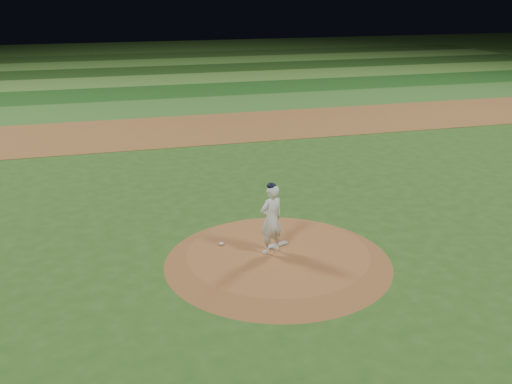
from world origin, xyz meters
TOP-DOWN VIEW (x-y plane):
  - ground at (0.00, 0.00)m, footprint 120.00×120.00m
  - infield_dirt_band at (0.00, 14.00)m, footprint 70.00×6.00m
  - outfield_stripe_0 at (0.00, 19.50)m, footprint 70.00×5.00m
  - outfield_stripe_1 at (0.00, 24.50)m, footprint 70.00×5.00m
  - outfield_stripe_2 at (0.00, 29.50)m, footprint 70.00×5.00m
  - outfield_stripe_3 at (0.00, 34.50)m, footprint 70.00×5.00m
  - outfield_stripe_4 at (0.00, 39.50)m, footprint 70.00×5.00m
  - outfield_stripe_5 at (0.00, 44.50)m, footprint 70.00×5.00m
  - pitchers_mound at (0.00, 0.00)m, footprint 5.50×5.50m
  - pitching_rubber at (0.08, 0.36)m, footprint 0.64×0.34m
  - rosin_bag at (-1.23, 0.77)m, footprint 0.13×0.13m
  - pitcher_on_mound at (-0.16, 0.05)m, footprint 0.73×0.60m

SIDE VIEW (x-z plane):
  - ground at x=0.00m, z-range 0.00..0.00m
  - outfield_stripe_0 at x=0.00m, z-range 0.00..0.02m
  - outfield_stripe_1 at x=0.00m, z-range 0.00..0.02m
  - outfield_stripe_2 at x=0.00m, z-range 0.00..0.02m
  - outfield_stripe_3 at x=0.00m, z-range 0.00..0.02m
  - outfield_stripe_4 at x=0.00m, z-range 0.00..0.02m
  - outfield_stripe_5 at x=0.00m, z-range 0.00..0.02m
  - infield_dirt_band at x=0.00m, z-range 0.00..0.02m
  - pitchers_mound at x=0.00m, z-range 0.00..0.25m
  - pitching_rubber at x=0.08m, z-range 0.25..0.28m
  - rosin_bag at x=-1.23m, z-range 0.25..0.32m
  - pitcher_on_mound at x=-0.16m, z-range 0.24..2.01m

